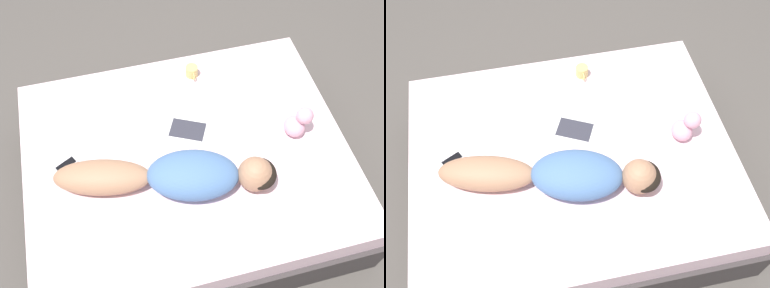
% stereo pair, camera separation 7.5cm
% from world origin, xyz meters
% --- Properties ---
extents(ground_plane, '(12.00, 12.00, 0.00)m').
position_xyz_m(ground_plane, '(0.00, 0.00, 0.00)').
color(ground_plane, '#4C4742').
extents(bed, '(1.70, 2.09, 0.49)m').
position_xyz_m(bed, '(0.00, 0.00, 0.24)').
color(bed, '#383333').
rests_on(bed, ground_plane).
extents(person, '(0.53, 1.33, 0.21)m').
position_xyz_m(person, '(0.20, -0.10, 0.59)').
color(person, '#A37556').
rests_on(person, bed).
extents(open_magazine, '(0.55, 0.49, 0.01)m').
position_xyz_m(open_magazine, '(-0.27, 0.10, 0.49)').
color(open_magazine, white).
rests_on(open_magazine, bed).
extents(coffee_mug, '(0.12, 0.09, 0.08)m').
position_xyz_m(coffee_mug, '(-0.63, 0.20, 0.53)').
color(coffee_mug, tan).
rests_on(coffee_mug, bed).
extents(cell_phone, '(0.13, 0.16, 0.01)m').
position_xyz_m(cell_phone, '(-0.10, -0.75, 0.49)').
color(cell_phone, silver).
rests_on(cell_phone, bed).
extents(plush_toy, '(0.15, 0.17, 0.21)m').
position_xyz_m(plush_toy, '(0.01, 0.72, 0.59)').
color(plush_toy, '#DB9EB2').
rests_on(plush_toy, bed).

